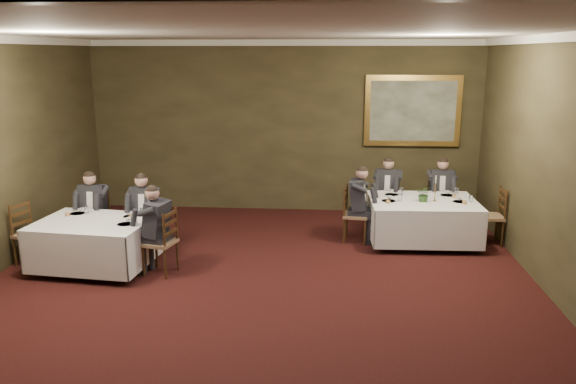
# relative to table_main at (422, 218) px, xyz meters

# --- Properties ---
(ground) EXTENTS (10.00, 10.00, 0.00)m
(ground) POSITION_rel_table_main_xyz_m (-2.60, -3.03, -0.45)
(ground) COLOR black
(ground) RESTS_ON ground
(ceiling) EXTENTS (8.00, 10.00, 0.10)m
(ceiling) POSITION_rel_table_main_xyz_m (-2.60, -3.03, 3.05)
(ceiling) COLOR silver
(ceiling) RESTS_ON back_wall
(back_wall) EXTENTS (8.00, 0.10, 3.50)m
(back_wall) POSITION_rel_table_main_xyz_m (-2.60, 1.97, 1.30)
(back_wall) COLOR #2E2917
(back_wall) RESTS_ON ground
(crown_molding) EXTENTS (8.00, 10.00, 0.12)m
(crown_molding) POSITION_rel_table_main_xyz_m (-2.60, -3.03, 2.99)
(crown_molding) COLOR white
(crown_molding) RESTS_ON back_wall
(table_main) EXTENTS (1.89, 1.46, 0.67)m
(table_main) POSITION_rel_table_main_xyz_m (0.00, 0.00, 0.00)
(table_main) COLOR black
(table_main) RESTS_ON ground
(table_second) EXTENTS (1.81, 1.45, 0.67)m
(table_second) POSITION_rel_table_main_xyz_m (-5.20, -1.64, -0.00)
(table_second) COLOR black
(table_second) RESTS_ON ground
(chair_main_backleft) EXTENTS (0.51, 0.50, 1.00)m
(chair_main_backleft) POSITION_rel_table_main_xyz_m (-0.52, 0.93, -0.17)
(chair_main_backleft) COLOR olive
(chair_main_backleft) RESTS_ON ground
(diner_main_backleft) EXTENTS (0.49, 0.55, 1.35)m
(diner_main_backleft) POSITION_rel_table_main_xyz_m (-0.53, 0.92, 0.06)
(diner_main_backleft) COLOR black
(diner_main_backleft) RESTS_ON chair_main_backleft
(chair_main_backright) EXTENTS (0.44, 0.42, 1.00)m
(chair_main_backright) POSITION_rel_table_main_xyz_m (0.46, 0.96, -0.17)
(chair_main_backright) COLOR olive
(chair_main_backright) RESTS_ON ground
(diner_main_backright) EXTENTS (0.42, 0.48, 1.35)m
(diner_main_backright) POSITION_rel_table_main_xyz_m (0.46, 0.95, 0.06)
(diner_main_backright) COLOR black
(diner_main_backright) RESTS_ON chair_main_backright
(chair_main_endleft) EXTENTS (0.48, 0.49, 1.00)m
(chair_main_endleft) POSITION_rel_table_main_xyz_m (-1.17, -0.04, -0.17)
(chair_main_endleft) COLOR olive
(chair_main_endleft) RESTS_ON ground
(diner_main_endleft) EXTENTS (0.53, 0.46, 1.35)m
(diner_main_endleft) POSITION_rel_table_main_xyz_m (-1.16, -0.04, 0.06)
(diner_main_endleft) COLOR black
(diner_main_endleft) RESTS_ON chair_main_endleft
(chair_main_endright) EXTENTS (0.42, 0.44, 1.00)m
(chair_main_endright) POSITION_rel_table_main_xyz_m (1.17, 0.04, -0.17)
(chair_main_endright) COLOR olive
(chair_main_endright) RESTS_ON ground
(chair_sec_backleft) EXTENTS (0.45, 0.43, 1.00)m
(chair_sec_backleft) POSITION_rel_table_main_xyz_m (-5.57, -0.73, -0.17)
(chair_sec_backleft) COLOR olive
(chair_sec_backleft) RESTS_ON ground
(diner_sec_backleft) EXTENTS (0.43, 0.49, 1.35)m
(diner_sec_backleft) POSITION_rel_table_main_xyz_m (-5.57, -0.75, 0.06)
(diner_sec_backleft) COLOR black
(diner_sec_backleft) RESTS_ON chair_sec_backleft
(chair_sec_backright) EXTENTS (0.44, 0.42, 1.00)m
(chair_sec_backright) POSITION_rel_table_main_xyz_m (-4.67, -0.82, -0.17)
(chair_sec_backright) COLOR olive
(chair_sec_backright) RESTS_ON ground
(diner_sec_backright) EXTENTS (0.42, 0.48, 1.35)m
(diner_sec_backright) POSITION_rel_table_main_xyz_m (-4.67, -0.83, 0.06)
(diner_sec_backright) COLOR black
(diner_sec_backright) RESTS_ON chair_sec_backright
(chair_sec_endright) EXTENTS (0.51, 0.52, 1.00)m
(chair_sec_endright) POSITION_rel_table_main_xyz_m (-4.13, -1.75, -0.17)
(chair_sec_endright) COLOR olive
(chair_sec_endright) RESTS_ON ground
(diner_sec_endright) EXTENTS (0.56, 0.49, 1.35)m
(diner_sec_endright) POSITION_rel_table_main_xyz_m (-4.15, -1.75, 0.06)
(diner_sec_endright) COLOR black
(diner_sec_endright) RESTS_ON chair_sec_endright
(chair_sec_endleft) EXTENTS (0.53, 0.55, 1.00)m
(chair_sec_endleft) POSITION_rel_table_main_xyz_m (-6.26, -1.54, -0.17)
(chair_sec_endleft) COLOR olive
(chair_sec_endleft) RESTS_ON ground
(centerpiece) EXTENTS (0.33, 0.32, 0.30)m
(centerpiece) POSITION_rel_table_main_xyz_m (-0.01, -0.08, 0.46)
(centerpiece) COLOR #2D5926
(centerpiece) RESTS_ON table_main
(candlestick) EXTENTS (0.07, 0.07, 0.46)m
(candlestick) POSITION_rel_table_main_xyz_m (0.18, -0.02, 0.49)
(candlestick) COLOR #AC7D34
(candlestick) RESTS_ON table_main
(place_setting_table_main) EXTENTS (0.33, 0.31, 0.14)m
(place_setting_table_main) POSITION_rel_table_main_xyz_m (-0.46, 0.40, 0.35)
(place_setting_table_main) COLOR white
(place_setting_table_main) RESTS_ON table_main
(place_setting_table_second) EXTENTS (0.33, 0.31, 0.14)m
(place_setting_table_second) POSITION_rel_table_main_xyz_m (-5.57, -1.22, 0.35)
(place_setting_table_second) COLOR white
(place_setting_table_second) RESTS_ON table_second
(painting) EXTENTS (1.90, 0.09, 1.41)m
(painting) POSITION_rel_table_main_xyz_m (0.00, 1.91, 1.66)
(painting) COLOR #E9BB55
(painting) RESTS_ON back_wall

